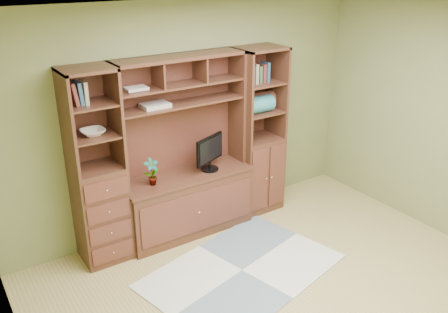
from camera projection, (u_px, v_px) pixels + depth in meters
room at (311, 179)px, 3.89m from camera, size 4.60×4.10×2.64m
center_hutch at (186, 150)px, 5.22m from camera, size 1.54×0.53×2.05m
left_tower at (97, 169)px, 4.74m from camera, size 0.50×0.45×2.05m
right_tower at (258, 132)px, 5.77m from camera, size 0.55×0.45×2.05m
rug at (242, 270)px, 4.88m from camera, size 2.17×1.70×0.01m
monitor at (209, 147)px, 5.34m from camera, size 0.50×0.36×0.56m
orchid at (152, 172)px, 5.02m from camera, size 0.16×0.11×0.31m
magazines at (155, 105)px, 4.93m from camera, size 0.29×0.21×0.04m
bowl at (93, 132)px, 4.59m from camera, size 0.23×0.23×0.06m
blanket_teal at (259, 104)px, 5.57m from camera, size 0.34×0.20×0.20m
blanket_red at (260, 100)px, 5.73m from camera, size 0.37×0.20×0.20m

